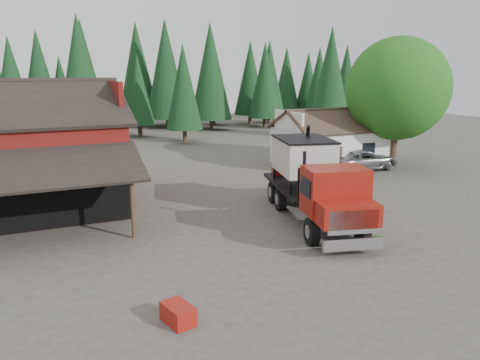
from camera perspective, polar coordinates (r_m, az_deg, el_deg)
name	(u,v)px	position (r m, az deg, el deg)	size (l,w,h in m)	color
ground	(262,235)	(22.30, 2.72, -6.66)	(120.00, 120.00, 0.00)	#413C33
red_barn	(3,161)	(28.95, -26.88, 2.05)	(12.80, 13.63, 7.18)	maroon
farmhouse	(330,144)	(39.35, 10.92, 4.31)	(8.60, 6.42, 4.65)	silver
deciduous_tree	(398,93)	(39.15, 18.68, 10.07)	(8.00, 8.00, 10.20)	#382619
conifer_backdrop	(110,132)	(61.84, -15.54, 5.66)	(76.00, 16.00, 16.00)	black
near_pine_b	(184,87)	(51.10, -6.90, 11.20)	(3.96, 3.96, 10.40)	#382619
near_pine_c	(331,77)	(54.73, 10.98, 12.23)	(4.84, 4.84, 12.40)	#382619
near_pine_d	(80,72)	(52.91, -18.94, 12.29)	(5.28, 5.28, 13.40)	#382619
feed_truck	(314,179)	(24.11, 8.98, 0.12)	(5.28, 10.71, 4.67)	black
silver_car	(363,160)	(37.76, 14.74, 2.43)	(2.69, 5.82, 1.62)	#94979B
equip_box	(178,314)	(15.01, -7.55, -15.88)	(0.70, 1.10, 0.60)	maroon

